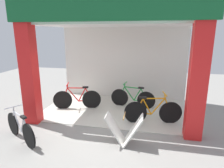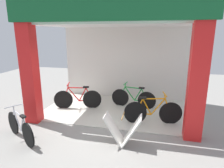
% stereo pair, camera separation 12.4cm
% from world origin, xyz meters
% --- Properties ---
extents(ground_plane, '(18.16, 18.16, 0.00)m').
position_xyz_m(ground_plane, '(0.00, 0.00, 0.00)').
color(ground_plane, gray).
rests_on(ground_plane, ground).
extents(shop_facade, '(5.28, 3.33, 3.83)m').
position_xyz_m(shop_facade, '(0.00, 1.48, 2.03)').
color(shop_facade, beige).
rests_on(shop_facade, ground).
extents(bicycle_inside_0, '(1.65, 0.45, 0.91)m').
position_xyz_m(bicycle_inside_0, '(0.55, 1.87, 0.36)').
color(bicycle_inside_0, black).
rests_on(bicycle_inside_0, ground).
extents(bicycle_inside_1, '(1.67, 0.56, 0.95)m').
position_xyz_m(bicycle_inside_1, '(-1.40, 1.32, 0.38)').
color(bicycle_inside_1, black).
rests_on(bicycle_inside_1, ground).
extents(bicycle_inside_2, '(1.73, 0.48, 0.96)m').
position_xyz_m(bicycle_inside_2, '(1.29, 0.66, 0.38)').
color(bicycle_inside_2, black).
rests_on(bicycle_inside_2, ground).
extents(bicycle_parked_0, '(1.37, 0.86, 0.87)m').
position_xyz_m(bicycle_parked_0, '(-2.00, -1.08, 0.35)').
color(bicycle_parked_0, black).
rests_on(bicycle_parked_0, ground).
extents(sandwich_board_sign, '(0.93, 0.52, 0.78)m').
position_xyz_m(sandwich_board_sign, '(0.61, -0.69, 0.38)').
color(sandwich_board_sign, silver).
rests_on(sandwich_board_sign, ground).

